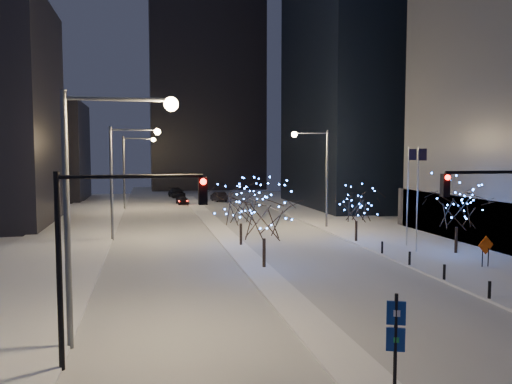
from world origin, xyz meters
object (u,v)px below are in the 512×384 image
object	(u,v)px
street_lamp_east	(319,165)
holiday_tree_median_near	(264,211)
car_near	(182,200)
holiday_tree_median_far	(241,203)
wayfinding_sign	(396,334)
traffic_signal_west	(105,235)
holiday_tree_plaza_near	(457,204)
street_lamp_w_mid	(124,167)
street_lamp_w_far	(132,162)
car_far	(177,193)
construction_sign	(486,248)
holiday_tree_plaza_far	(357,204)
street_lamp_w_near	(95,182)
car_mid	(219,197)

from	to	relation	value
street_lamp_east	holiday_tree_median_near	size ratio (longest dim) A/B	1.63
car_near	holiday_tree_median_far	distance (m)	35.93
holiday_tree_median_far	wayfinding_sign	world-z (taller)	holiday_tree_median_far
traffic_signal_west	holiday_tree_plaza_near	distance (m)	28.46
street_lamp_w_mid	street_lamp_w_far	world-z (taller)	same
holiday_tree_median_near	holiday_tree_median_far	world-z (taller)	holiday_tree_median_near
holiday_tree_median_near	holiday_tree_plaza_near	xyz separation A→B (m)	(15.23, 1.47, -0.03)
street_lamp_east	traffic_signal_west	world-z (taller)	street_lamp_east
street_lamp_w_mid	street_lamp_east	size ratio (longest dim) A/B	1.00
traffic_signal_west	wayfinding_sign	distance (m)	10.27
holiday_tree_median_near	car_far	bearing A→B (deg)	92.43
car_far	holiday_tree_plaza_near	size ratio (longest dim) A/B	0.91
street_lamp_w_far	wayfinding_sign	world-z (taller)	street_lamp_w_far
holiday_tree_median_far	construction_sign	xyz separation A→B (m)	(14.31, -11.35, -2.17)
street_lamp_east	car_near	distance (m)	30.53
street_lamp_w_far	traffic_signal_west	xyz separation A→B (m)	(0.50, -52.00, -1.74)
holiday_tree_median_far	wayfinding_sign	distance (m)	26.06
street_lamp_east	car_near	size ratio (longest dim) A/B	2.56
holiday_tree_median_far	street_lamp_w_far	bearing A→B (deg)	107.35
car_near	holiday_tree_plaza_near	distance (m)	46.11
street_lamp_east	holiday_tree_median_near	distance (m)	19.24
car_far	holiday_tree_plaza_far	world-z (taller)	holiday_tree_plaza_far
street_lamp_w_far	holiday_tree_plaza_near	distance (m)	44.56
holiday_tree_plaza_far	street_lamp_w_near	bearing A→B (deg)	-134.98
street_lamp_w_mid	holiday_tree_plaza_far	world-z (taller)	street_lamp_w_mid
street_lamp_w_far	car_mid	bearing A→B (deg)	34.55
car_mid	holiday_tree_median_far	xyz separation A→B (m)	(-3.81, -39.34, 2.81)
street_lamp_w_far	wayfinding_sign	bearing A→B (deg)	-80.47
wayfinding_sign	car_mid	bearing A→B (deg)	108.43
car_mid	street_lamp_east	bearing A→B (deg)	91.29
street_lamp_w_far	wayfinding_sign	distance (m)	57.19
car_near	construction_sign	xyz separation A→B (m)	(16.61, -47.09, 0.73)
street_lamp_w_far	car_near	distance (m)	10.75
wayfinding_sign	construction_sign	bearing A→B (deg)	67.47
street_lamp_east	holiday_tree_median_far	bearing A→B (deg)	-139.40
street_lamp_east	wayfinding_sign	xyz separation A→B (m)	(-9.58, -34.23, -4.44)
traffic_signal_west	holiday_tree_median_far	distance (m)	23.58
street_lamp_east	street_lamp_w_mid	bearing A→B (deg)	-171.04
street_lamp_east	construction_sign	distance (m)	20.75
traffic_signal_west	holiday_tree_median_far	world-z (taller)	traffic_signal_west
street_lamp_w_mid	holiday_tree_plaza_near	bearing A→B (deg)	-25.96
construction_sign	car_far	bearing A→B (deg)	98.01
traffic_signal_west	holiday_tree_plaza_near	xyz separation A→B (m)	(24.17, 14.99, -0.92)
holiday_tree_plaza_near	holiday_tree_plaza_far	bearing A→B (deg)	129.00
traffic_signal_west	holiday_tree_median_near	xyz separation A→B (m)	(8.94, 13.52, -0.89)
holiday_tree_median_far	holiday_tree_plaza_far	xyz separation A→B (m)	(10.00, -0.34, -0.19)
street_lamp_east	traffic_signal_west	distance (m)	35.30
holiday_tree_plaza_near	construction_sign	size ratio (longest dim) A/B	2.94
holiday_tree_median_far	construction_sign	world-z (taller)	holiday_tree_median_far
holiday_tree_median_near	construction_sign	xyz separation A→B (m)	(14.31, -3.08, -2.48)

